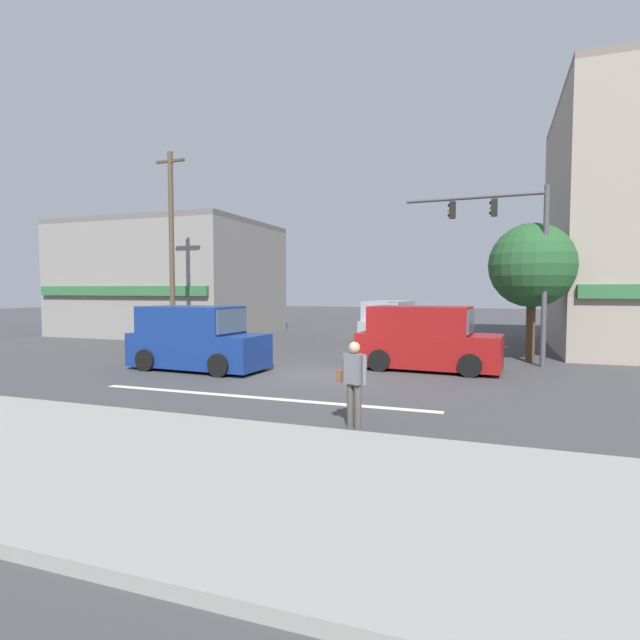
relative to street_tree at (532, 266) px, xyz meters
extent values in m
plane|color=#3D3D3F|center=(-6.71, -5.31, -3.53)|extent=(120.00, 120.00, 0.00)
cube|color=silver|center=(-6.71, -8.81, -3.53)|extent=(9.00, 0.24, 0.01)
cube|color=gray|center=(-6.71, -13.81, -3.45)|extent=(40.00, 5.00, 0.16)
cube|color=gray|center=(-19.89, 5.96, -0.37)|extent=(11.26, 8.87, 6.31)
cube|color=#2D6638|center=(-19.89, 1.42, -0.93)|extent=(10.70, 0.24, 0.50)
cube|color=#635F5B|center=(-19.89, 5.96, 2.93)|extent=(11.26, 8.87, 0.30)
cylinder|color=#4C3823|center=(0.00, 0.00, -2.33)|extent=(0.32, 0.32, 2.40)
sphere|color=#235128|center=(0.00, 0.00, 0.02)|extent=(3.06, 3.06, 3.06)
cylinder|color=brown|center=(-14.49, -1.46, 0.75)|extent=(0.22, 0.22, 8.56)
cube|color=#473828|center=(-14.49, -1.46, 4.63)|extent=(1.40, 0.12, 0.10)
cylinder|color=#47474C|center=(0.35, -1.04, -0.43)|extent=(0.18, 0.18, 6.20)
cylinder|color=#47474C|center=(-2.05, -0.91, 2.42)|extent=(4.80, 0.38, 0.12)
cube|color=black|center=(-1.33, -0.95, 2.02)|extent=(0.21, 0.25, 0.60)
sphere|color=black|center=(-1.45, -0.94, 2.20)|extent=(0.12, 0.12, 0.12)
sphere|color=orange|center=(-1.45, -0.94, 2.02)|extent=(0.12, 0.12, 0.12)
sphere|color=black|center=(-1.45, -0.94, 1.84)|extent=(0.12, 0.12, 0.12)
cube|color=black|center=(-2.77, -0.87, 2.02)|extent=(0.21, 0.25, 0.60)
sphere|color=black|center=(-2.89, -0.86, 2.20)|extent=(0.12, 0.12, 0.12)
sphere|color=orange|center=(-2.89, -0.86, 2.02)|extent=(0.12, 0.12, 0.12)
sphere|color=black|center=(-2.89, -0.86, 1.84)|extent=(0.12, 0.12, 0.12)
cube|color=navy|center=(-10.50, -5.58, -2.87)|extent=(4.71, 2.12, 1.10)
cube|color=navy|center=(-10.80, -5.56, -1.87)|extent=(3.31, 2.00, 0.90)
cube|color=#475666|center=(-9.18, -5.66, -1.87)|extent=(0.16, 1.66, 0.76)
cylinder|color=black|center=(-9.02, -4.75, -3.17)|extent=(0.73, 0.24, 0.72)
cylinder|color=black|center=(-9.13, -6.59, -3.17)|extent=(0.73, 0.24, 0.72)
cylinder|color=black|center=(-11.86, -4.57, -3.17)|extent=(0.73, 0.24, 0.72)
cylinder|color=black|center=(-11.98, -6.41, -3.17)|extent=(0.73, 0.24, 0.72)
cube|color=#999EA3|center=(-6.10, 4.43, -2.87)|extent=(2.13, 4.71, 1.10)
cube|color=#999EA3|center=(-6.12, 4.13, -1.87)|extent=(2.00, 3.31, 0.90)
cube|color=#475666|center=(-6.02, 5.75, -1.87)|extent=(1.66, 0.17, 0.76)
cylinder|color=black|center=(-6.93, 5.91, -3.17)|extent=(0.25, 0.73, 0.72)
cylinder|color=black|center=(-5.09, 5.79, -3.17)|extent=(0.25, 0.73, 0.72)
cylinder|color=black|center=(-7.11, 3.07, -3.17)|extent=(0.25, 0.73, 0.72)
cylinder|color=black|center=(-5.28, 2.95, -3.17)|extent=(0.25, 0.73, 0.72)
cube|color=maroon|center=(-3.27, -3.07, -2.87)|extent=(4.71, 2.13, 1.10)
cube|color=maroon|center=(-3.57, -3.05, -1.87)|extent=(3.31, 2.00, 0.90)
cube|color=#475666|center=(-1.96, -3.15, -1.87)|extent=(0.16, 1.66, 0.76)
cylinder|color=black|center=(-1.79, -2.24, -3.17)|extent=(0.73, 0.25, 0.72)
cylinder|color=black|center=(-1.91, -4.08, -3.17)|extent=(0.73, 0.25, 0.72)
cylinder|color=black|center=(-4.64, -2.06, -3.17)|extent=(0.73, 0.25, 0.72)
cylinder|color=black|center=(-4.76, -3.90, -3.17)|extent=(0.73, 0.25, 0.72)
cylinder|color=#4C4742|center=(-3.64, -10.63, -3.10)|extent=(0.14, 0.14, 0.86)
cylinder|color=#4C4742|center=(-3.81, -10.56, -3.10)|extent=(0.14, 0.14, 0.86)
cube|color=slate|center=(-3.72, -10.60, -2.38)|extent=(0.42, 0.34, 0.58)
sphere|color=tan|center=(-3.72, -10.60, -1.97)|extent=(0.22, 0.22, 0.22)
cylinder|color=slate|center=(-3.50, -10.69, -2.38)|extent=(0.09, 0.09, 0.56)
cylinder|color=slate|center=(-3.95, -10.51, -2.38)|extent=(0.09, 0.09, 0.56)
cube|color=brown|center=(-4.01, -10.44, -2.55)|extent=(0.22, 0.30, 0.24)
camera|label=1|loc=(-1.17, -19.74, -0.87)|focal=28.00mm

